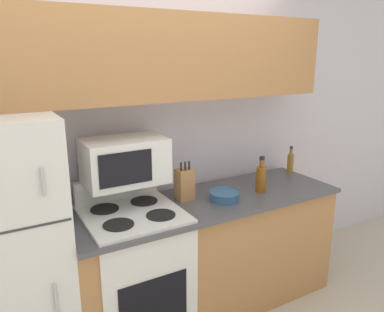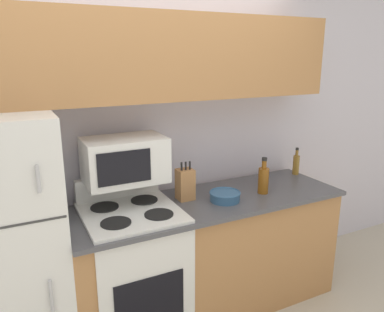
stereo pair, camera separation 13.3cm
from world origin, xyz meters
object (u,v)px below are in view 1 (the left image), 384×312
Objects in this scene: refrigerator at (0,257)px; bottle_vinegar at (290,162)px; bottle_hot_sauce at (261,174)px; bottle_whiskey at (261,178)px; stove at (135,273)px; bowl at (224,195)px; knife_block at (185,184)px; microwave at (125,161)px.

bottle_vinegar is (2.36, 0.14, 0.19)m from refrigerator.
bottle_vinegar is (0.42, 0.10, 0.02)m from bottle_hot_sauce.
bottle_whiskey is at bearing -129.17° from bottle_hot_sauce.
bottle_vinegar is at bearing 6.31° from stove.
refrigerator is 0.86m from stove.
bottle_vinegar reaches higher than bottle_hot_sauce.
bowl is 0.92m from bottle_vinegar.
knife_block is 1.26× the size of bowl.
refrigerator is 5.80× the size of bottle_whiskey.
refrigerator reaches higher than bowl.
bottle_hot_sauce is (1.13, -0.06, -0.26)m from microwave.
knife_block is at bearing 146.92° from bowl.
bowl is at bearing -164.15° from bottle_vinegar.
stove is 1.66m from bottle_vinegar.
bottle_whiskey is (0.34, 0.00, 0.07)m from bowl.
microwave is 1.88× the size of knife_block.
bowl is 1.14× the size of bottle_hot_sauce.
refrigerator reaches higher than microwave.
bottle_hot_sauce is 0.71× the size of bottle_whiskey.
microwave is 1.05m from bottle_whiskey.
microwave is 1.57m from bottle_vinegar.
stove is at bearing -169.77° from knife_block.
knife_block is at bearing 165.25° from bottle_whiskey.
stove is 0.78m from microwave.
knife_block reaches higher than stove.
bottle_vinegar is (1.57, 0.17, 0.52)m from stove.
microwave reaches higher than knife_block.
refrigerator reaches higher than knife_block.
refrigerator is 1.48m from bowl.
bottle_hot_sauce is (0.46, 0.15, 0.04)m from bowl.
refrigerator is 1.94m from bottle_hot_sauce.
knife_block is 1.02× the size of bottle_whiskey.
bottle_hot_sauce is at bearing -3.01° from microwave.
bottle_hot_sauce is at bearing -166.71° from bottle_vinegar.
bowl is (1.47, -0.11, 0.13)m from refrigerator.
bottle_hot_sauce is 0.19m from bottle_whiskey.
bowl is 0.95× the size of bottle_vinegar.
bottle_vinegar reaches higher than stove.
stove is 0.70m from knife_block.
bottle_whiskey is (1.02, -0.07, 0.54)m from stove.
bottle_whiskey is (1.81, -0.11, 0.20)m from refrigerator.
microwave reaches higher than bottle_hot_sauce.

